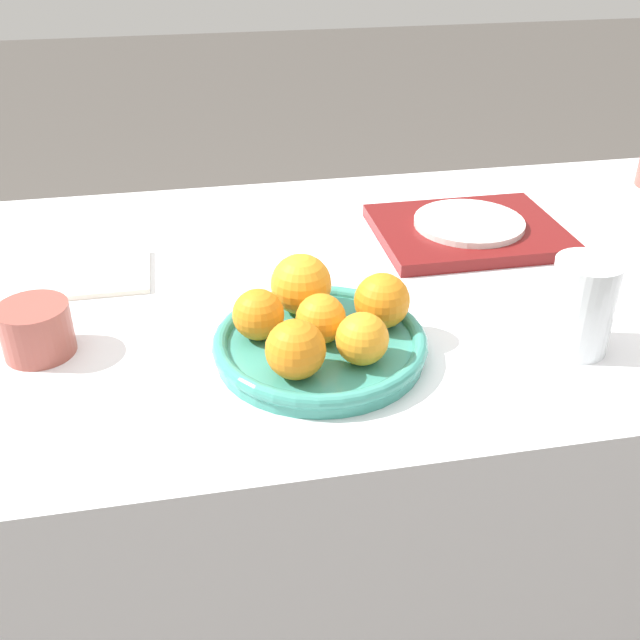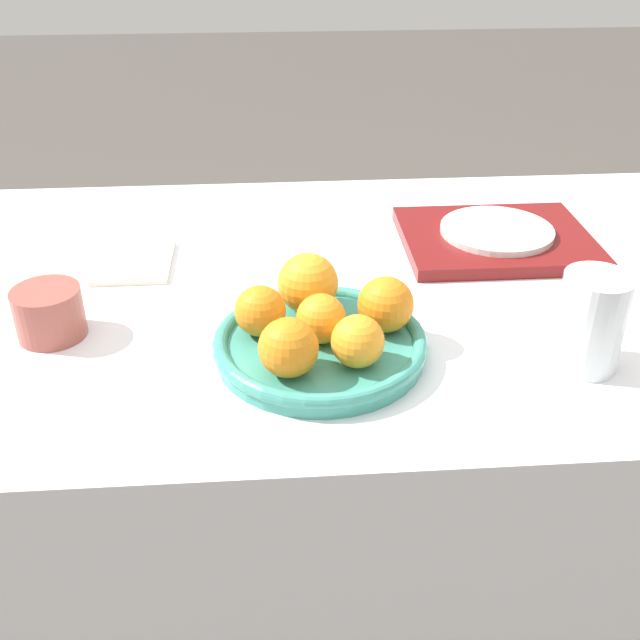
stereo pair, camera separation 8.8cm
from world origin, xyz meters
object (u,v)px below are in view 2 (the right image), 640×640
orange_5 (260,311)px  napkin (133,262)px  side_plate (497,230)px  water_glass (590,322)px  orange_3 (308,283)px  orange_4 (321,319)px  orange_0 (288,348)px  cup_2 (49,313)px  serving_tray (496,239)px  fruit_platter (320,345)px  orange_1 (358,341)px  orange_2 (386,305)px

orange_5 → napkin: bearing=128.5°
side_plate → orange_5: bearing=-144.1°
orange_5 → water_glass: size_ratio=0.53×
water_glass → napkin: bearing=151.9°
orange_3 → side_plate: bearing=35.0°
orange_4 → napkin: orange_4 is taller
orange_0 → orange_3: (0.03, 0.14, 0.00)m
water_glass → cup_2: water_glass is taller
orange_5 → serving_tray: size_ratio=0.21×
fruit_platter → orange_1: size_ratio=4.23×
orange_1 → side_plate: size_ratio=0.35×
orange_1 → orange_4: size_ratio=1.02×
fruit_platter → orange_1: (0.04, -0.05, 0.04)m
cup_2 → serving_tray: bearing=19.1°
fruit_platter → orange_4: 0.04m
side_plate → cup_2: cup_2 is taller
serving_tray → cup_2: (-0.63, -0.22, 0.02)m
orange_0 → orange_3: size_ratio=0.88×
orange_0 → water_glass: bearing=3.6°
water_glass → orange_4: bearing=171.9°
orange_3 → side_plate: orange_3 is taller
orange_4 → cup_2: 0.34m
water_glass → napkin: (-0.57, 0.30, -0.06)m
orange_0 → orange_2: (0.12, 0.09, 0.00)m
orange_4 → serving_tray: size_ratio=0.21×
fruit_platter → orange_0: 0.08m
orange_2 → water_glass: 0.24m
water_glass → serving_tray: (-0.01, 0.33, -0.05)m
orange_5 → side_plate: (0.37, 0.27, -0.03)m
orange_2 → orange_3: (-0.09, 0.05, 0.00)m
orange_3 → napkin: orange_3 is taller
orange_3 → orange_5: 0.08m
orange_2 → cup_2: size_ratio=0.81×
fruit_platter → orange_5: size_ratio=4.16×
fruit_platter → napkin: size_ratio=1.93×
orange_0 → water_glass: (0.35, 0.02, 0.00)m
orange_2 → orange_3: 0.11m
orange_3 → orange_0: bearing=-102.1°
orange_0 → side_plate: 0.49m
orange_4 → side_plate: size_ratio=0.34×
orange_5 → serving_tray: (0.37, 0.27, -0.04)m
fruit_platter → orange_0: (-0.04, -0.06, 0.04)m
orange_0 → cup_2: 0.32m
orange_4 → napkin: bearing=135.1°
orange_0 → napkin: bearing=124.1°
orange_1 → cup_2: 0.39m
orange_0 → napkin: size_ratio=0.51×
orange_4 → side_plate: orange_4 is taller
orange_1 → cup_2: bearing=161.8°
orange_1 → serving_tray: (0.26, 0.34, -0.04)m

